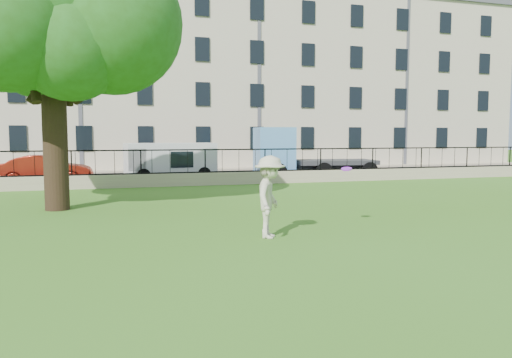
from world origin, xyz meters
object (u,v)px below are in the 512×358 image
object	(u,v)px
blue_truck	(314,152)
tree	(46,6)
red_sedan	(46,170)
man	(270,197)
frisbee	(346,169)
white_van	(171,161)

from	to	relation	value
blue_truck	tree	bearing A→B (deg)	-138.40
red_sedan	man	bearing A→B (deg)	-154.54
frisbee	white_van	world-z (taller)	white_van
man	red_sedan	distance (m)	16.26
red_sedan	blue_truck	size ratio (longest dim) A/B	0.64
tree	white_van	size ratio (longest dim) A/B	2.06
frisbee	red_sedan	size ratio (longest dim) A/B	0.06
frisbee	blue_truck	size ratio (longest dim) A/B	0.04
blue_truck	man	bearing A→B (deg)	-110.45
man	frisbee	size ratio (longest dim) A/B	7.10
blue_truck	frisbee	bearing A→B (deg)	-104.11
white_van	tree	bearing A→B (deg)	-122.65
tree	red_sedan	xyz separation A→B (m)	(-1.12, 8.78, -5.66)
tree	red_sedan	size ratio (longest dim) A/B	2.24
blue_truck	red_sedan	bearing A→B (deg)	-171.85
frisbee	blue_truck	distance (m)	15.78
red_sedan	white_van	bearing A→B (deg)	-78.30
frisbee	blue_truck	bearing A→B (deg)	69.32
tree	frisbee	size ratio (longest dim) A/B	35.77
frisbee	red_sedan	bearing A→B (deg)	120.96
white_van	blue_truck	world-z (taller)	blue_truck
man	white_van	size ratio (longest dim) A/B	0.41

